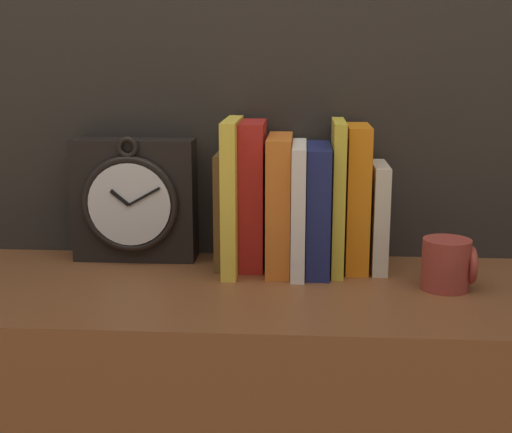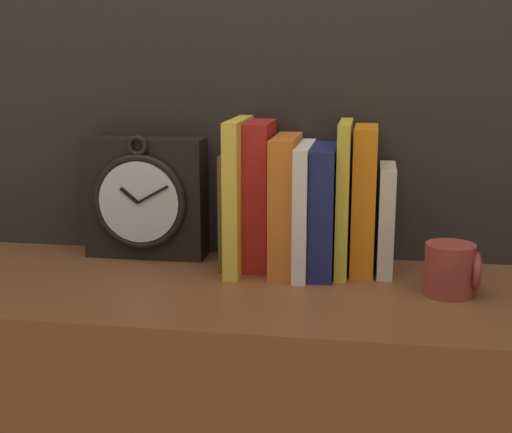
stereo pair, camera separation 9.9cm
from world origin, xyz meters
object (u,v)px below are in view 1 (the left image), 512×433
at_px(book_slot8_cream, 378,216).
at_px(clock, 134,200).
at_px(book_slot6_yellow, 337,196).
at_px(mug, 448,264).
at_px(book_slot7_orange, 357,198).
at_px(book_slot1_yellow, 233,195).
at_px(book_slot2_red, 253,195).
at_px(book_slot0_brown, 222,209).
at_px(book_slot3_orange, 279,203).
at_px(book_slot4_white, 299,208).
at_px(book_slot5_navy, 318,208).

bearing_deg(book_slot8_cream, clock, 176.95).
bearing_deg(book_slot6_yellow, mug, -30.18).
bearing_deg(book_slot7_orange, mug, -38.69).
distance_m(book_slot1_yellow, book_slot6_yellow, 0.17).
bearing_deg(book_slot2_red, book_slot0_brown, 178.69).
xyz_separation_m(book_slot6_yellow, book_slot8_cream, (0.07, 0.01, -0.04)).
height_order(book_slot6_yellow, book_slot7_orange, book_slot6_yellow).
distance_m(book_slot3_orange, mug, 0.28).
height_order(book_slot2_red, book_slot8_cream, book_slot2_red).
height_order(book_slot7_orange, mug, book_slot7_orange).
distance_m(book_slot1_yellow, mug, 0.36).
bearing_deg(book_slot1_yellow, book_slot6_yellow, 3.17).
xyz_separation_m(book_slot4_white, book_slot5_navy, (0.03, 0.00, -0.00)).
relative_size(book_slot1_yellow, mug, 3.14).
bearing_deg(book_slot2_red, book_slot4_white, -15.90).
relative_size(book_slot6_yellow, book_slot7_orange, 1.04).
height_order(book_slot3_orange, book_slot5_navy, book_slot3_orange).
bearing_deg(book_slot1_yellow, book_slot3_orange, 3.66).
bearing_deg(book_slot1_yellow, book_slot7_orange, 5.52).
height_order(book_slot0_brown, book_slot3_orange, book_slot3_orange).
height_order(book_slot4_white, mug, book_slot4_white).
bearing_deg(book_slot3_orange, book_slot7_orange, 6.65).
distance_m(clock, mug, 0.53).
relative_size(book_slot4_white, book_slot7_orange, 0.88).
height_order(book_slot2_red, book_slot6_yellow, book_slot6_yellow).
bearing_deg(book_slot3_orange, book_slot5_navy, -1.42).
relative_size(book_slot7_orange, book_slot8_cream, 1.36).
relative_size(book_slot5_navy, book_slot7_orange, 0.87).
relative_size(clock, book_slot6_yellow, 0.89).
distance_m(book_slot3_orange, book_slot5_navy, 0.06).
height_order(book_slot1_yellow, book_slot3_orange, book_slot1_yellow).
distance_m(book_slot1_yellow, book_slot3_orange, 0.08).
bearing_deg(book_slot7_orange, book_slot1_yellow, -174.48).
height_order(book_slot0_brown, book_slot2_red, book_slot2_red).
height_order(book_slot0_brown, mug, book_slot0_brown).
xyz_separation_m(book_slot0_brown, book_slot6_yellow, (0.19, -0.01, 0.03)).
xyz_separation_m(book_slot4_white, book_slot7_orange, (0.09, 0.02, 0.01)).
distance_m(book_slot4_white, book_slot5_navy, 0.03).
distance_m(book_slot2_red, book_slot6_yellow, 0.14).
bearing_deg(book_slot0_brown, book_slot7_orange, -0.44).
xyz_separation_m(book_slot1_yellow, book_slot6_yellow, (0.17, 0.01, -0.00)).
xyz_separation_m(clock, mug, (0.51, -0.13, -0.07)).
relative_size(book_slot1_yellow, book_slot4_white, 1.18).
height_order(book_slot4_white, book_slot6_yellow, book_slot6_yellow).
height_order(clock, book_slot5_navy, clock).
bearing_deg(book_slot1_yellow, book_slot4_white, -0.78).
height_order(clock, book_slot2_red, book_slot2_red).
bearing_deg(book_slot6_yellow, book_slot3_orange, -177.23).
height_order(book_slot1_yellow, mug, book_slot1_yellow).
bearing_deg(book_slot1_yellow, clock, 166.39).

